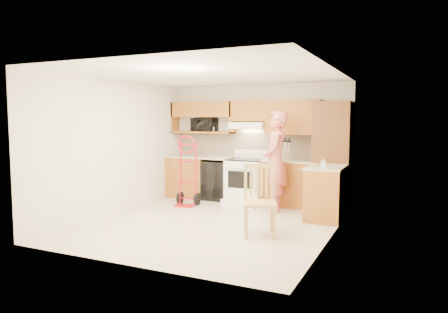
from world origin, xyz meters
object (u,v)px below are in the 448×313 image
Objects in this scene: microwave at (204,125)px; range at (245,178)px; hand_truck at (186,174)px; person at (276,161)px; dining_chair at (260,200)px.

microwave reaches higher than range.
microwave is 1.43m from hand_truck.
range is 0.58× the size of person.
person is 1.80× the size of dining_chair.
hand_truck is at bearing -147.88° from range.
microwave is at bearing 88.92° from hand_truck.
microwave is 3.45m from dining_chair.
person is 1.49× the size of hand_truck.
person reaches higher than dining_chair.
microwave reaches higher than hand_truck.
microwave is 1.61m from range.
range is 2.31m from dining_chair.
dining_chair is (1.06, -2.05, -0.02)m from range.
person is 1.85m from hand_truck.
dining_chair is (0.29, -1.68, -0.43)m from person.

